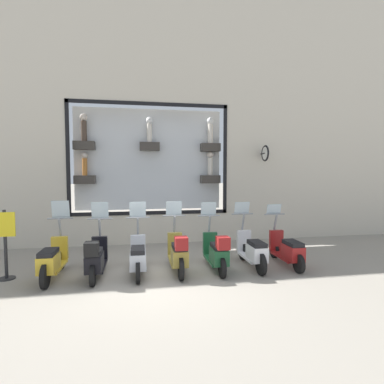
# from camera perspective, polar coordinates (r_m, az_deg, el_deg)

# --- Properties ---
(ground_plane) EXTENTS (120.00, 120.00, 0.00)m
(ground_plane) POSITION_cam_1_polar(r_m,az_deg,el_deg) (7.13, -6.82, -16.02)
(ground_plane) COLOR gray
(building_facade) EXTENTS (1.20, 36.00, 10.87)m
(building_facade) POSITION_cam_1_polar(r_m,az_deg,el_deg) (10.78, -8.18, 20.65)
(building_facade) COLOR beige
(building_facade) RESTS_ON ground_plane
(scooter_red_0) EXTENTS (1.79, 0.61, 1.52)m
(scooter_red_0) POSITION_cam_1_polar(r_m,az_deg,el_deg) (8.21, 17.72, -10.49)
(scooter_red_0) COLOR black
(scooter_red_0) RESTS_ON ground_plane
(scooter_white_1) EXTENTS (1.80, 0.61, 1.60)m
(scooter_white_1) POSITION_cam_1_polar(r_m,az_deg,el_deg) (7.82, 11.43, -10.92)
(scooter_white_1) COLOR black
(scooter_white_1) RESTS_ON ground_plane
(scooter_green_2) EXTENTS (1.79, 0.60, 1.61)m
(scooter_green_2) POSITION_cam_1_polar(r_m,az_deg,el_deg) (7.47, 4.72, -11.36)
(scooter_green_2) COLOR black
(scooter_green_2) RESTS_ON ground_plane
(scooter_olive_3) EXTENTS (1.80, 0.60, 1.65)m
(scooter_olive_3) POSITION_cam_1_polar(r_m,az_deg,el_deg) (7.30, -2.66, -11.57)
(scooter_olive_3) COLOR black
(scooter_olive_3) RESTS_ON ground_plane
(scooter_silver_4) EXTENTS (1.79, 0.60, 1.65)m
(scooter_silver_4) POSITION_cam_1_polar(r_m,az_deg,el_deg) (7.31, -10.25, -12.07)
(scooter_silver_4) COLOR black
(scooter_silver_4) RESTS_ON ground_plane
(scooter_black_5) EXTENTS (1.79, 0.60, 1.66)m
(scooter_black_5) POSITION_cam_1_polar(r_m,az_deg,el_deg) (7.31, -17.86, -11.88)
(scooter_black_5) COLOR black
(scooter_black_5) RESTS_ON ground_plane
(scooter_yellow_6) EXTENTS (1.80, 0.61, 1.71)m
(scooter_yellow_6) POSITION_cam_1_polar(r_m,az_deg,el_deg) (7.57, -25.04, -11.66)
(scooter_yellow_6) COLOR black
(scooter_yellow_6) RESTS_ON ground_plane
(shop_sign_post) EXTENTS (0.36, 0.45, 1.57)m
(shop_sign_post) POSITION_cam_1_polar(r_m,az_deg,el_deg) (7.99, -32.03, -8.12)
(shop_sign_post) COLOR #232326
(shop_sign_post) RESTS_ON ground_plane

